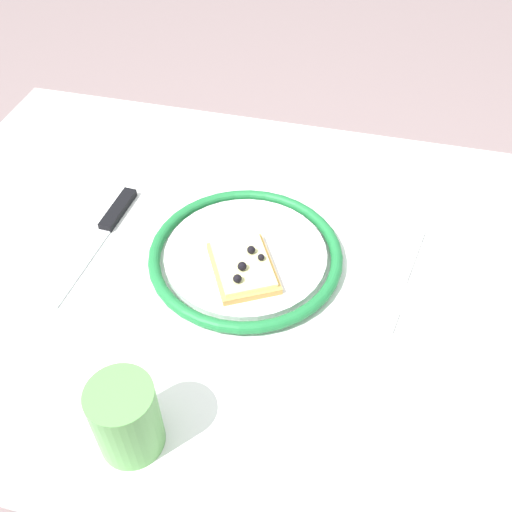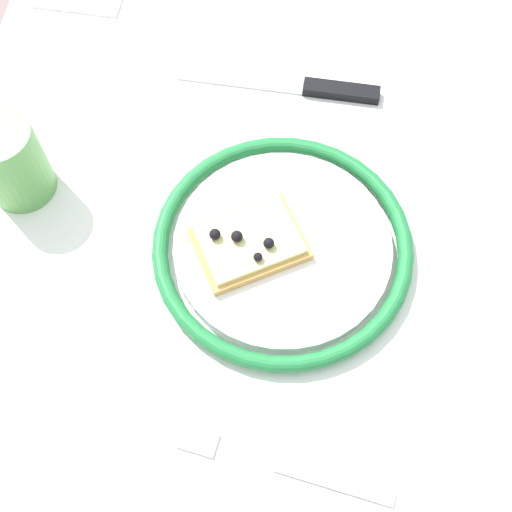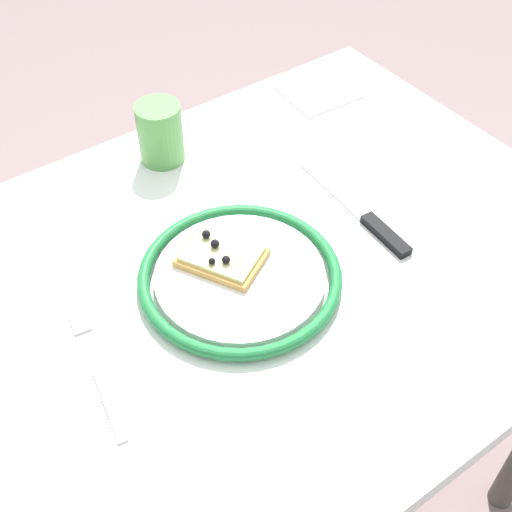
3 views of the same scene
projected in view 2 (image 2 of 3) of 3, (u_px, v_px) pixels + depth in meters
name	position (u px, v px, depth m)	size (l,w,h in m)	color
ground_plane	(265.00, 387.00, 1.39)	(6.00, 6.00, 0.00)	gray
dining_table	(271.00, 251.00, 0.82)	(0.94, 0.73, 0.74)	white
plate	(283.00, 246.00, 0.69)	(0.27, 0.27, 0.02)	white
pizza_slice_near	(249.00, 242.00, 0.68)	(0.12, 0.13, 0.03)	tan
knife	(314.00, 88.00, 0.79)	(0.03, 0.24, 0.01)	silver
fork	(282.00, 467.00, 0.60)	(0.05, 0.20, 0.00)	silver
cup	(11.00, 161.00, 0.69)	(0.07, 0.07, 0.10)	#599E4C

